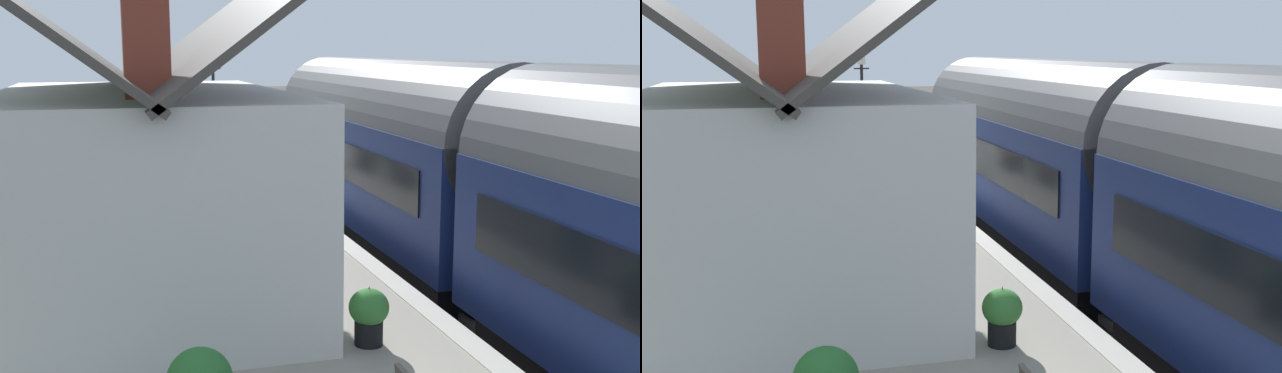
{
  "view_description": "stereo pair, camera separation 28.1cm",
  "coord_description": "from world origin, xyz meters",
  "views": [
    {
      "loc": [
        -15.79,
        5.39,
        4.49
      ],
      "look_at": [
        -2.0,
        1.5,
        1.91
      ],
      "focal_mm": 42.26,
      "sensor_mm": 36.0,
      "label": 1
    },
    {
      "loc": [
        -15.86,
        5.12,
        4.49
      ],
      "look_at": [
        -2.0,
        1.5,
        1.91
      ],
      "focal_mm": 42.26,
      "sensor_mm": 36.0,
      "label": 2
    }
  ],
  "objects": [
    {
      "name": "platform",
      "position": [
        0.0,
        4.26,
        0.45
      ],
      "size": [
        32.0,
        6.53,
        0.91
      ],
      "primitive_type": "cube",
      "color": "#A39B8C",
      "rests_on": "ground"
    },
    {
      "name": "bench_by_lamp",
      "position": [
        5.88,
        3.04,
        1.38
      ],
      "size": [
        1.4,
        0.43,
        0.88
      ],
      "color": "brown",
      "rests_on": "platform"
    },
    {
      "name": "planter_corner_building",
      "position": [
        -7.45,
        2.41,
        1.31
      ],
      "size": [
        0.5,
        0.5,
        0.76
      ],
      "color": "black",
      "rests_on": "platform"
    },
    {
      "name": "rail_near",
      "position": [
        0.0,
        -1.62,
        0.07
      ],
      "size": [
        52.0,
        0.08,
        0.14
      ],
      "primitive_type": "cube",
      "color": "gray",
      "rests_on": "ground"
    },
    {
      "name": "planter_under_sign",
      "position": [
        8.56,
        4.52,
        1.17
      ],
      "size": [
        0.87,
        0.32,
        0.55
      ],
      "color": "black",
      "rests_on": "platform"
    },
    {
      "name": "bench_near_building",
      "position": [
        3.05,
        3.2,
        1.38
      ],
      "size": [
        1.41,
        0.45,
        0.88
      ],
      "color": "brown",
      "rests_on": "platform"
    },
    {
      "name": "platform_edge_coping",
      "position": [
        0.0,
        1.18,
        0.92
      ],
      "size": [
        32.0,
        0.36,
        0.02
      ],
      "primitive_type": "cube",
      "color": "beige",
      "rests_on": "platform"
    },
    {
      "name": "station_sign_board",
      "position": [
        4.66,
        1.8,
        2.1
      ],
      "size": [
        0.96,
        0.06,
        1.57
      ],
      "color": "black",
      "rests_on": "platform"
    },
    {
      "name": "lamp_post_platform",
      "position": [
        9.12,
        2.01,
        3.43
      ],
      "size": [
        0.32,
        0.5,
        3.6
      ],
      "color": "black",
      "rests_on": "platform"
    },
    {
      "name": "ground_plane",
      "position": [
        0.0,
        0.0,
        0.0
      ],
      "size": [
        160.0,
        160.0,
        0.0
      ],
      "primitive_type": "plane",
      "color": "#423D38"
    },
    {
      "name": "rail_far",
      "position": [
        0.0,
        -0.18,
        0.07
      ],
      "size": [
        52.0,
        0.08,
        0.14
      ],
      "primitive_type": "cube",
      "color": "gray",
      "rests_on": "ground"
    },
    {
      "name": "station_building",
      "position": [
        -4.27,
        4.89,
        2.54
      ],
      "size": [
        7.55,
        4.36,
        5.87
      ],
      "color": "white",
      "rests_on": "platform"
    }
  ]
}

